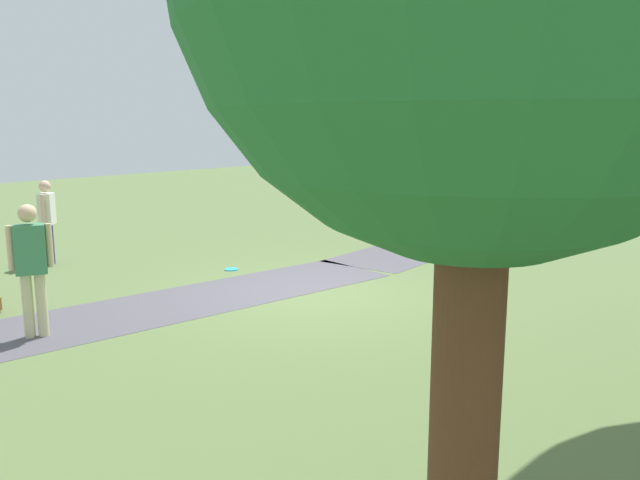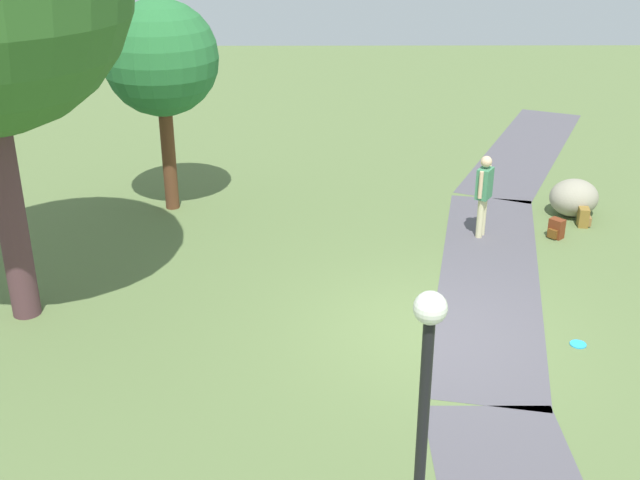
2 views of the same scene
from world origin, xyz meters
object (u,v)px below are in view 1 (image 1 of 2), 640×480
at_px(lamp_post, 504,145).
at_px(man_near_boulder, 31,261).
at_px(woman_with_handbag, 47,217).
at_px(handbag_on_grass, 25,257).
at_px(frisbee_on_grass, 231,269).

distance_m(lamp_post, man_near_boulder, 9.63).
xyz_separation_m(woman_with_handbag, handbag_on_grass, (0.27, -0.43, -0.80)).
height_order(lamp_post, frisbee_on_grass, lamp_post).
bearing_deg(lamp_post, handbag_on_grass, -43.20).
bearing_deg(man_near_boulder, woman_with_handbag, -121.89).
bearing_deg(handbag_on_grass, woman_with_handbag, 122.23).
bearing_deg(woman_with_handbag, lamp_post, 137.60).
relative_size(lamp_post, handbag_on_grass, 10.77).
bearing_deg(handbag_on_grass, lamp_post, 136.80).
distance_m(lamp_post, frisbee_on_grass, 6.37).
xyz_separation_m(woman_with_handbag, frisbee_on_grass, (-1.78, 3.10, -0.93)).
relative_size(man_near_boulder, handbag_on_grass, 5.02).
bearing_deg(handbag_on_grass, man_near_boulder, 63.65).
bearing_deg(lamp_post, man_near_boulder, -14.64).
xyz_separation_m(lamp_post, man_near_boulder, (9.24, -2.41, -1.25)).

